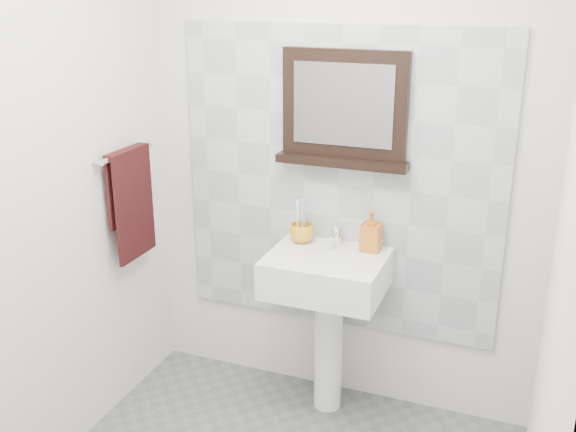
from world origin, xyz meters
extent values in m
cube|color=silver|center=(0.00, 1.10, 1.25)|extent=(2.00, 0.01, 2.50)
cube|color=silver|center=(0.00, -1.10, 1.25)|extent=(2.00, 0.01, 2.50)
cube|color=silver|center=(-1.00, 0.00, 1.25)|extent=(0.01, 2.20, 2.50)
cube|color=silver|center=(1.00, 0.00, 1.25)|extent=(0.01, 2.20, 2.50)
cube|color=#A9B2B7|center=(0.00, 1.09, 1.15)|extent=(1.60, 0.02, 1.50)
cylinder|color=white|center=(0.02, 0.92, 0.34)|extent=(0.14, 0.14, 0.68)
cube|color=white|center=(0.02, 0.86, 0.77)|extent=(0.55, 0.44, 0.18)
cylinder|color=silver|center=(0.02, 0.84, 0.85)|extent=(0.32, 0.32, 0.02)
cylinder|color=#4C4C4F|center=(0.02, 0.84, 0.86)|extent=(0.04, 0.04, 0.00)
cylinder|color=silver|center=(0.02, 1.01, 0.91)|extent=(0.04, 0.04, 0.09)
cylinder|color=silver|center=(0.02, 0.96, 0.93)|extent=(0.02, 0.10, 0.02)
cube|color=silver|center=(0.02, 1.02, 0.96)|extent=(0.02, 0.07, 0.01)
imported|color=orange|center=(-0.15, 0.98, 0.91)|extent=(0.13, 0.13, 0.09)
cylinder|color=white|center=(-0.17, 0.97, 0.97)|extent=(0.01, 0.01, 0.19)
cube|color=white|center=(-0.17, 0.97, 1.07)|extent=(0.01, 0.01, 0.03)
cylinder|color=#4E8AB2|center=(-0.13, 0.98, 0.97)|extent=(0.01, 0.01, 0.19)
cube|color=#4E8AB2|center=(-0.13, 0.98, 1.07)|extent=(0.01, 0.01, 0.03)
cylinder|color=white|center=(-0.15, 1.00, 0.97)|extent=(0.01, 0.01, 0.19)
cube|color=white|center=(-0.15, 1.00, 1.07)|extent=(0.01, 0.01, 0.03)
imported|color=#BD4416|center=(0.20, 1.00, 0.96)|extent=(0.09, 0.10, 0.20)
cube|color=black|center=(0.03, 1.07, 1.54)|extent=(0.60, 0.06, 0.50)
cube|color=#99999E|center=(0.03, 1.03, 1.54)|extent=(0.48, 0.01, 0.38)
cube|color=black|center=(0.03, 1.04, 1.27)|extent=(0.64, 0.11, 0.04)
cylinder|color=silver|center=(-0.94, 0.71, 1.30)|extent=(0.03, 0.40, 0.03)
cylinder|color=silver|center=(-0.97, 0.52, 1.30)|extent=(0.05, 0.02, 0.02)
cylinder|color=silver|center=(-0.97, 0.90, 1.30)|extent=(0.05, 0.02, 0.02)
cube|color=black|center=(-0.93, 0.71, 1.03)|extent=(0.02, 0.30, 0.52)
cube|color=black|center=(-0.96, 0.71, 1.12)|extent=(0.02, 0.30, 0.34)
cube|color=black|center=(-0.94, 0.71, 1.31)|extent=(0.06, 0.30, 0.03)
camera|label=1|loc=(0.92, -1.93, 2.08)|focal=42.00mm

